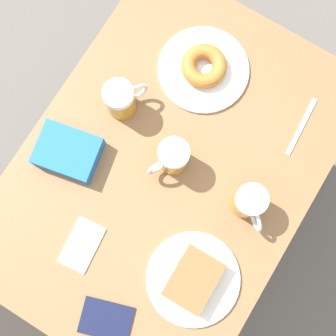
{
  "coord_description": "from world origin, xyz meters",
  "views": [
    {
      "loc": [
        -0.11,
        0.18,
        1.96
      ],
      "look_at": [
        0.0,
        0.0,
        0.78
      ],
      "focal_mm": 50.0,
      "sensor_mm": 36.0,
      "label": 1
    }
  ],
  "objects_px": {
    "beer_mug_center": "(173,158)",
    "passport_near_edge": "(106,320)",
    "fork": "(301,127)",
    "plate_with_cake": "(193,279)",
    "beer_mug_right": "(249,203)",
    "beer_mug_left": "(121,99)",
    "blue_pouch": "(68,152)",
    "plate_with_donut": "(204,68)",
    "napkin_folded": "(82,245)"
  },
  "relations": [
    {
      "from": "beer_mug_center",
      "to": "passport_near_edge",
      "type": "height_order",
      "value": "beer_mug_center"
    },
    {
      "from": "beer_mug_center",
      "to": "fork",
      "type": "bearing_deg",
      "value": -133.03
    },
    {
      "from": "plate_with_cake",
      "to": "beer_mug_center",
      "type": "distance_m",
      "value": 0.31
    },
    {
      "from": "beer_mug_right",
      "to": "fork",
      "type": "xyz_separation_m",
      "value": [
        -0.02,
        -0.26,
        -0.05
      ]
    },
    {
      "from": "fork",
      "to": "beer_mug_left",
      "type": "bearing_deg",
      "value": 24.47
    },
    {
      "from": "beer_mug_left",
      "to": "blue_pouch",
      "type": "bearing_deg",
      "value": 75.32
    },
    {
      "from": "fork",
      "to": "plate_with_cake",
      "type": "bearing_deg",
      "value": 84.93
    },
    {
      "from": "beer_mug_right",
      "to": "blue_pouch",
      "type": "relative_size",
      "value": 0.62
    },
    {
      "from": "plate_with_cake",
      "to": "passport_near_edge",
      "type": "xyz_separation_m",
      "value": [
        0.13,
        0.2,
        -0.02
      ]
    },
    {
      "from": "plate_with_donut",
      "to": "beer_mug_center",
      "type": "bearing_deg",
      "value": 103.36
    },
    {
      "from": "fork",
      "to": "passport_near_edge",
      "type": "xyz_separation_m",
      "value": [
        0.18,
        0.69,
        0.0
      ]
    },
    {
      "from": "fork",
      "to": "blue_pouch",
      "type": "relative_size",
      "value": 0.98
    },
    {
      "from": "napkin_folded",
      "to": "beer_mug_left",
      "type": "bearing_deg",
      "value": -73.4
    },
    {
      "from": "plate_with_cake",
      "to": "beer_mug_right",
      "type": "xyz_separation_m",
      "value": [
        -0.02,
        -0.23,
        0.04
      ]
    },
    {
      "from": "plate_with_cake",
      "to": "fork",
      "type": "bearing_deg",
      "value": -95.07
    },
    {
      "from": "fork",
      "to": "blue_pouch",
      "type": "bearing_deg",
      "value": 38.32
    },
    {
      "from": "beer_mug_left",
      "to": "passport_near_edge",
      "type": "bearing_deg",
      "value": 118.16
    },
    {
      "from": "plate_with_donut",
      "to": "blue_pouch",
      "type": "xyz_separation_m",
      "value": [
        0.18,
        0.38,
        0.01
      ]
    },
    {
      "from": "napkin_folded",
      "to": "fork",
      "type": "height_order",
      "value": "same"
    },
    {
      "from": "plate_with_cake",
      "to": "blue_pouch",
      "type": "distance_m",
      "value": 0.45
    },
    {
      "from": "plate_with_cake",
      "to": "napkin_folded",
      "type": "bearing_deg",
      "value": 14.91
    },
    {
      "from": "beer_mug_right",
      "to": "fork",
      "type": "bearing_deg",
      "value": -95.08
    },
    {
      "from": "plate_with_cake",
      "to": "passport_near_edge",
      "type": "height_order",
      "value": "plate_with_cake"
    },
    {
      "from": "beer_mug_left",
      "to": "napkin_folded",
      "type": "relative_size",
      "value": 0.83
    },
    {
      "from": "blue_pouch",
      "to": "napkin_folded",
      "type": "bearing_deg",
      "value": 130.94
    },
    {
      "from": "beer_mug_right",
      "to": "plate_with_cake",
      "type": "bearing_deg",
      "value": 84.94
    },
    {
      "from": "beer_mug_left",
      "to": "beer_mug_right",
      "type": "bearing_deg",
      "value": 171.77
    },
    {
      "from": "beer_mug_right",
      "to": "blue_pouch",
      "type": "distance_m",
      "value": 0.48
    },
    {
      "from": "passport_near_edge",
      "to": "blue_pouch",
      "type": "bearing_deg",
      "value": -44.4
    },
    {
      "from": "beer_mug_center",
      "to": "passport_near_edge",
      "type": "bearing_deg",
      "value": 98.91
    },
    {
      "from": "passport_near_edge",
      "to": "blue_pouch",
      "type": "distance_m",
      "value": 0.43
    },
    {
      "from": "fork",
      "to": "passport_near_edge",
      "type": "distance_m",
      "value": 0.71
    },
    {
      "from": "fork",
      "to": "passport_near_edge",
      "type": "relative_size",
      "value": 1.19
    },
    {
      "from": "beer_mug_center",
      "to": "napkin_folded",
      "type": "xyz_separation_m",
      "value": [
        0.08,
        0.31,
        -0.05
      ]
    },
    {
      "from": "beer_mug_center",
      "to": "blue_pouch",
      "type": "xyz_separation_m",
      "value": [
        0.24,
        0.12,
        -0.03
      ]
    },
    {
      "from": "beer_mug_right",
      "to": "napkin_folded",
      "type": "bearing_deg",
      "value": 45.19
    },
    {
      "from": "beer_mug_center",
      "to": "napkin_folded",
      "type": "bearing_deg",
      "value": 74.46
    },
    {
      "from": "plate_with_donut",
      "to": "beer_mug_right",
      "type": "xyz_separation_m",
      "value": [
        -0.28,
        0.26,
        0.04
      ]
    },
    {
      "from": "plate_with_donut",
      "to": "passport_near_edge",
      "type": "relative_size",
      "value": 1.69
    },
    {
      "from": "beer_mug_left",
      "to": "beer_mug_center",
      "type": "relative_size",
      "value": 0.98
    },
    {
      "from": "beer_mug_center",
      "to": "passport_near_edge",
      "type": "xyz_separation_m",
      "value": [
        -0.07,
        0.43,
        -0.05
      ]
    },
    {
      "from": "fork",
      "to": "plate_with_donut",
      "type": "bearing_deg",
      "value": -0.14
    },
    {
      "from": "beer_mug_center",
      "to": "beer_mug_left",
      "type": "bearing_deg",
      "value": -17.47
    },
    {
      "from": "fork",
      "to": "blue_pouch",
      "type": "height_order",
      "value": "blue_pouch"
    },
    {
      "from": "plate_with_donut",
      "to": "fork",
      "type": "distance_m",
      "value": 0.31
    },
    {
      "from": "beer_mug_center",
      "to": "fork",
      "type": "distance_m",
      "value": 0.36
    },
    {
      "from": "beer_mug_left",
      "to": "blue_pouch",
      "type": "height_order",
      "value": "beer_mug_left"
    },
    {
      "from": "plate_with_cake",
      "to": "beer_mug_center",
      "type": "xyz_separation_m",
      "value": [
        0.2,
        -0.23,
        0.04
      ]
    },
    {
      "from": "plate_with_donut",
      "to": "beer_mug_right",
      "type": "bearing_deg",
      "value": 137.34
    },
    {
      "from": "fork",
      "to": "beer_mug_right",
      "type": "bearing_deg",
      "value": 84.92
    }
  ]
}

